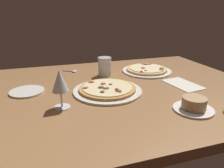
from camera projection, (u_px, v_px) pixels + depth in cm
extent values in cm
cube|color=#996B42|center=(116.00, 91.00, 110.56)|extent=(150.00, 110.00, 4.00)
cylinder|color=silver|center=(107.00, 91.00, 104.61)|extent=(33.82, 33.82, 1.00)
cylinder|color=#C68C47|center=(107.00, 89.00, 104.23)|extent=(27.95, 27.95, 1.20)
cylinder|color=beige|center=(107.00, 87.00, 103.96)|extent=(24.66, 24.66, 0.40)
ellipsoid|color=#AD4733|center=(117.00, 89.00, 99.95)|extent=(1.82, 1.31, 0.76)
ellipsoid|color=#937556|center=(111.00, 84.00, 106.63)|extent=(1.91, 1.72, 0.60)
ellipsoid|color=#AD4733|center=(103.00, 83.00, 107.56)|extent=(2.69, 2.50, 0.54)
ellipsoid|color=#4C3828|center=(101.00, 87.00, 102.41)|extent=(2.87, 2.26, 0.63)
ellipsoid|color=brown|center=(106.00, 88.00, 101.31)|extent=(3.02, 2.15, 0.66)
ellipsoid|color=brown|center=(102.00, 91.00, 97.07)|extent=(2.06, 2.02, 0.77)
ellipsoid|color=brown|center=(86.00, 87.00, 102.12)|extent=(2.81, 2.11, 0.51)
ellipsoid|color=#4C3828|center=(118.00, 91.00, 98.33)|extent=(2.74, 2.71, 0.43)
ellipsoid|color=#AD4733|center=(91.00, 82.00, 109.98)|extent=(3.06, 2.35, 0.58)
ellipsoid|color=#AD4733|center=(120.00, 92.00, 97.17)|extent=(1.68, 1.22, 0.50)
cylinder|color=white|center=(147.00, 71.00, 137.02)|extent=(31.25, 31.25, 1.00)
cylinder|color=tan|center=(147.00, 69.00, 136.64)|extent=(25.91, 25.91, 1.20)
cylinder|color=beige|center=(147.00, 68.00, 136.37)|extent=(22.01, 22.01, 0.40)
ellipsoid|color=#937556|center=(143.00, 64.00, 145.23)|extent=(2.43, 2.38, 0.66)
ellipsoid|color=#AD4733|center=(141.00, 71.00, 127.95)|extent=(1.76, 1.45, 0.66)
ellipsoid|color=#AD4733|center=(146.00, 64.00, 143.85)|extent=(2.66, 2.27, 0.57)
ellipsoid|color=brown|center=(162.00, 68.00, 135.03)|extent=(3.10, 2.59, 0.46)
ellipsoid|color=#AD4733|center=(146.00, 70.00, 129.99)|extent=(1.80, 1.33, 0.40)
ellipsoid|color=brown|center=(161.00, 69.00, 132.00)|extent=(2.96, 2.37, 0.41)
ellipsoid|color=#937556|center=(150.00, 64.00, 144.96)|extent=(2.33, 1.84, 0.75)
ellipsoid|color=#937556|center=(148.00, 64.00, 144.53)|extent=(1.93, 1.69, 0.41)
ellipsoid|color=#AD4733|center=(143.00, 68.00, 135.49)|extent=(2.89, 2.74, 0.47)
cylinder|color=silver|center=(193.00, 109.00, 85.74)|extent=(16.13, 16.13, 0.80)
cylinder|color=tan|center=(194.00, 103.00, 84.78)|extent=(9.67, 9.67, 4.78)
cylinder|color=silver|center=(62.00, 107.00, 88.05)|extent=(6.81, 6.81, 0.40)
cylinder|color=silver|center=(61.00, 99.00, 86.79)|extent=(0.80, 0.80, 7.00)
cone|color=silver|center=(60.00, 81.00, 84.07)|extent=(6.87, 6.87, 8.93)
cone|color=maroon|center=(60.00, 88.00, 85.09)|extent=(2.06, 2.06, 2.97)
cylinder|color=silver|center=(105.00, 67.00, 127.62)|extent=(7.97, 7.97, 11.25)
cylinder|color=silver|center=(105.00, 70.00, 128.29)|extent=(7.33, 7.33, 7.34)
cylinder|color=silver|center=(27.00, 91.00, 103.70)|extent=(16.48, 16.48, 0.90)
cube|color=silver|center=(183.00, 84.00, 114.30)|extent=(15.77, 22.69, 0.30)
ellipsoid|color=silver|center=(74.00, 71.00, 136.65)|extent=(4.43, 4.87, 1.00)
cylinder|color=silver|center=(69.00, 71.00, 137.52)|extent=(7.34, 4.67, 0.70)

